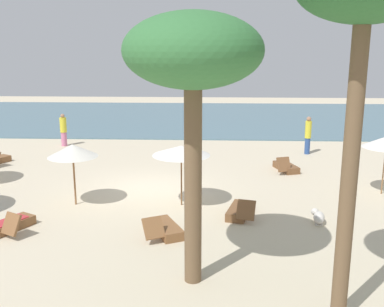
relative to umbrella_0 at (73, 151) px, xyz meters
The scene contains 12 objects.
ground_plane 3.55m from the umbrella_0, 41.83° to the left, with size 60.00×60.00×0.00m, color beige.
ocean_water 19.20m from the umbrella_0, 83.35° to the left, with size 48.00×16.00×0.06m, color slate.
umbrella_0 is the anchor object (origin of this frame).
umbrella_4 3.72m from the umbrella_0, ahead, with size 1.99×1.99×2.13m.
lounger_0 9.48m from the umbrella_0, 30.22° to the left, with size 1.06×1.73×0.75m.
lounger_1 6.02m from the umbrella_0, ahead, with size 0.98×1.75×0.73m.
lounger_2 4.54m from the umbrella_0, 35.55° to the right, with size 1.26×1.77×0.69m.
lounger_4 3.24m from the umbrella_0, 119.09° to the right, with size 1.29×1.71×0.75m.
person_0 12.48m from the umbrella_0, 39.43° to the left, with size 0.43×0.43×1.91m.
person_1 9.84m from the umbrella_0, 109.76° to the left, with size 0.37×0.37×1.77m.
palm_3 7.49m from the umbrella_0, 49.76° to the right, with size 3.04×3.04×6.24m.
dog 8.44m from the umbrella_0, ahead, with size 0.48×0.85×0.39m.
Camera 1 is at (2.54, -17.19, 5.60)m, focal length 43.34 mm.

